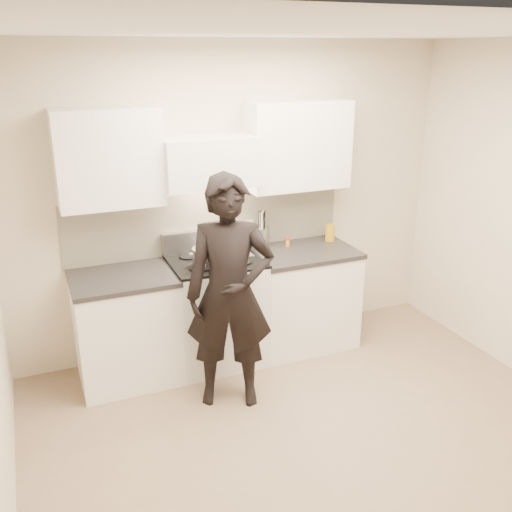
# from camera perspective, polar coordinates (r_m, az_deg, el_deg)

# --- Properties ---
(ground_plane) EXTENTS (4.00, 4.00, 0.00)m
(ground_plane) POSITION_cam_1_polar(r_m,az_deg,el_deg) (4.22, 6.83, -18.33)
(ground_plane) COLOR #836B55
(room_shell) EXTENTS (4.04, 3.54, 2.70)m
(room_shell) POSITION_cam_1_polar(r_m,az_deg,el_deg) (3.76, 4.31, 4.32)
(room_shell) COLOR beige
(room_shell) RESTS_ON ground
(stove) EXTENTS (0.76, 0.65, 0.96)m
(stove) POSITION_cam_1_polar(r_m,az_deg,el_deg) (4.98, -3.98, -5.42)
(stove) COLOR silver
(stove) RESTS_ON ground
(counter_right) EXTENTS (0.92, 0.67, 0.92)m
(counter_right) POSITION_cam_1_polar(r_m,az_deg,el_deg) (5.28, 4.60, -4.08)
(counter_right) COLOR white
(counter_right) RESTS_ON ground
(counter_left) EXTENTS (0.82, 0.67, 0.92)m
(counter_left) POSITION_cam_1_polar(r_m,az_deg,el_deg) (4.83, -12.84, -6.96)
(counter_left) COLOR white
(counter_left) RESTS_ON ground
(wok) EXTENTS (0.31, 0.38, 0.25)m
(wok) POSITION_cam_1_polar(r_m,az_deg,el_deg) (4.96, -2.49, 1.56)
(wok) COLOR silver
(wok) RESTS_ON stove
(stock_pot) EXTENTS (0.30, 0.27, 0.15)m
(stock_pot) POSITION_cam_1_polar(r_m,az_deg,el_deg) (4.62, -5.05, -0.08)
(stock_pot) COLOR silver
(stock_pot) RESTS_ON stove
(utensil_crock) EXTENTS (0.12, 0.12, 0.33)m
(utensil_crock) POSITION_cam_1_polar(r_m,az_deg,el_deg) (5.16, 0.65, 2.06)
(utensil_crock) COLOR #AFAFAF
(utensil_crock) RESTS_ON counter_right
(spice_jar) EXTENTS (0.04, 0.04, 0.08)m
(spice_jar) POSITION_cam_1_polar(r_m,az_deg,el_deg) (5.18, 3.18, 1.43)
(spice_jar) COLOR orange
(spice_jar) RESTS_ON counter_right
(oil_glass) EXTENTS (0.09, 0.09, 0.15)m
(oil_glass) POSITION_cam_1_polar(r_m,az_deg,el_deg) (5.36, 7.41, 2.32)
(oil_glass) COLOR #B28615
(oil_glass) RESTS_ON counter_right
(person) EXTENTS (0.77, 0.64, 1.80)m
(person) POSITION_cam_1_polar(r_m,az_deg,el_deg) (4.24, -2.63, -3.81)
(person) COLOR black
(person) RESTS_ON ground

